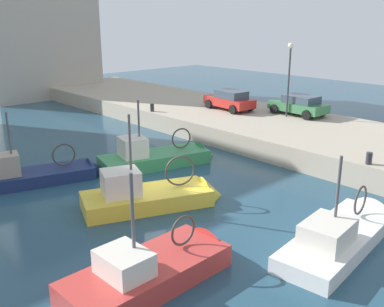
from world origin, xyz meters
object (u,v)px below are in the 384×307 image
fishing_boat_navy (38,179)px  fishing_boat_green (161,162)px  mooring_bollard_mid (152,108)px  quay_streetlamp (289,67)px  fishing_boat_yellow (155,202)px  fishing_boat_red (158,276)px  mooring_bollard_south (369,158)px  parked_car_red (230,100)px  parked_car_green (299,105)px  fishing_boat_white (343,239)px

fishing_boat_navy → fishing_boat_green: size_ratio=1.01×
mooring_bollard_mid → quay_streetlamp: (5.65, -7.44, 2.98)m
fishing_boat_yellow → fishing_boat_red: bearing=-127.2°
fishing_boat_navy → mooring_bollard_south: bearing=-45.8°
fishing_boat_red → parked_car_red: size_ratio=1.52×
fishing_boat_navy → parked_car_green: fishing_boat_navy is taller
parked_car_green → mooring_bollard_south: bearing=-128.7°
parked_car_green → fishing_boat_green: bearing=175.6°
fishing_boat_red → parked_car_red: fishing_boat_red is taller
fishing_boat_white → mooring_bollard_mid: size_ratio=12.80×
parked_car_green → fishing_boat_yellow: bearing=-168.0°
parked_car_green → parked_car_red: parked_car_red is taller
fishing_boat_navy → mooring_bollard_south: size_ratio=12.44×
fishing_boat_navy → fishing_boat_green: (5.99, -1.89, -0.01)m
fishing_boat_navy → fishing_boat_red: size_ratio=1.14×
fishing_boat_red → quay_streetlamp: quay_streetlamp is taller
fishing_boat_white → fishing_boat_green: 11.09m
fishing_boat_red → fishing_boat_white: fishing_boat_red is taller
parked_car_green → mooring_bollard_south: parked_car_green is taller
mooring_bollard_south → quay_streetlamp: 10.68m
parked_car_green → mooring_bollard_mid: 10.19m
fishing_boat_white → mooring_bollard_mid: bearing=73.1°
fishing_boat_yellow → mooring_bollard_south: bearing=-31.7°
fishing_boat_green → mooring_bollard_south: (4.76, -9.17, 1.34)m
mooring_bollard_mid → fishing_boat_yellow: bearing=-127.3°
fishing_boat_red → mooring_bollard_mid: (11.63, 15.27, 1.38)m
parked_car_green → fishing_boat_white: bearing=-139.9°
fishing_boat_white → quay_streetlamp: bearing=43.3°
fishing_boat_green → fishing_boat_white: bearing=-93.6°
fishing_boat_red → fishing_boat_yellow: bearing=52.8°
fishing_boat_white → parked_car_red: fishing_boat_white is taller
fishing_boat_yellow → parked_car_red: size_ratio=1.61×
parked_car_red → mooring_bollard_south: (-4.48, -12.68, -0.44)m
parked_car_red → parked_car_green: bearing=-63.8°
mooring_bollard_mid → quay_streetlamp: size_ratio=0.11×
parked_car_red → fishing_boat_yellow: bearing=-149.4°
fishing_boat_red → parked_car_red: 20.14m
fishing_boat_green → parked_car_green: (11.40, -0.88, 1.77)m
parked_car_green → mooring_bollard_south: (-6.64, -8.29, -0.42)m
mooring_bollard_mid → fishing_boat_green: bearing=-124.9°
fishing_boat_red → parked_car_green: size_ratio=1.51×
fishing_boat_navy → mooring_bollard_south: fishing_boat_navy is taller
fishing_boat_yellow → fishing_boat_green: (3.53, 4.04, -0.02)m
mooring_bollard_south → fishing_boat_white: bearing=-160.7°
fishing_boat_yellow → parked_car_green: (14.93, 3.16, 1.75)m
fishing_boat_navy → parked_car_green: 17.70m
fishing_boat_navy → mooring_bollard_mid: fishing_boat_navy is taller
parked_car_green → parked_car_red: bearing=116.2°
mooring_bollard_mid → fishing_boat_white: bearing=-106.9°
fishing_boat_white → parked_car_red: (9.93, 14.58, 1.80)m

